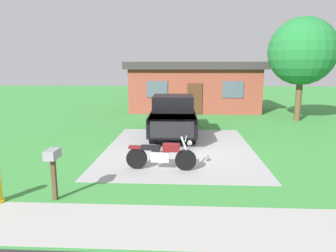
{
  "coord_description": "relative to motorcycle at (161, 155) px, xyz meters",
  "views": [
    {
      "loc": [
        0.18,
        -11.81,
        3.19
      ],
      "look_at": [
        -0.44,
        0.05,
        0.9
      ],
      "focal_mm": 33.02,
      "sensor_mm": 36.0,
      "label": 1
    }
  ],
  "objects": [
    {
      "name": "shade_tree",
      "position": [
        7.48,
        9.39,
        3.57
      ],
      "size": [
        3.87,
        3.87,
        5.99
      ],
      "color": "brown",
      "rests_on": "ground"
    },
    {
      "name": "neighbor_house",
      "position": [
        1.4,
        13.94,
        1.32
      ],
      "size": [
        9.6,
        5.6,
        3.5
      ],
      "color": "brown",
      "rests_on": "ground"
    },
    {
      "name": "ground_plane",
      "position": [
        0.51,
        2.52,
        -0.47
      ],
      "size": [
        80.0,
        80.0,
        0.0
      ],
      "primitive_type": "plane",
      "color": "#3C8E3E"
    },
    {
      "name": "mailbox",
      "position": [
        -2.43,
        -2.38,
        0.51
      ],
      "size": [
        0.26,
        0.48,
        1.26
      ],
      "color": "#4C3823",
      "rests_on": "ground"
    },
    {
      "name": "pickup_truck",
      "position": [
        0.18,
        5.18,
        0.48
      ],
      "size": [
        2.11,
        5.66,
        1.9
      ],
      "color": "black",
      "rests_on": "ground"
    },
    {
      "name": "sidewalk_strip",
      "position": [
        0.51,
        -3.48,
        -0.47
      ],
      "size": [
        36.0,
        1.8,
        0.01
      ],
      "primitive_type": "cube",
      "color": "#A8A8A3",
      "rests_on": "ground"
    },
    {
      "name": "driveway_pad",
      "position": [
        0.51,
        2.52,
        -0.47
      ],
      "size": [
        5.74,
        7.52,
        0.01
      ],
      "primitive_type": "cube",
      "color": "#A0A0A0",
      "rests_on": "ground"
    },
    {
      "name": "motorcycle",
      "position": [
        0.0,
        0.0,
        0.0
      ],
      "size": [
        2.21,
        0.7,
        1.09
      ],
      "color": "black",
      "rests_on": "ground"
    }
  ]
}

